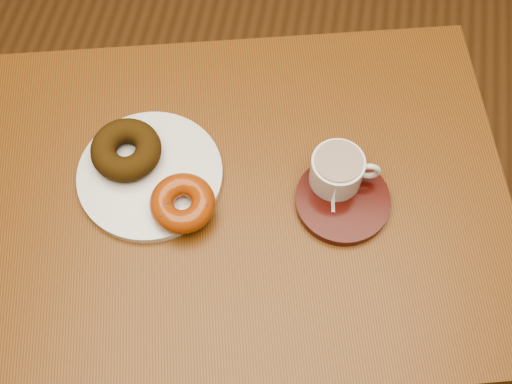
% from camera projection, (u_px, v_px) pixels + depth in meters
% --- Properties ---
extents(ground, '(6.00, 6.00, 0.00)m').
position_uv_depth(ground, '(320.00, 268.00, 1.86)').
color(ground, brown).
rests_on(ground, ground).
extents(cafe_table, '(1.01, 0.85, 0.82)m').
position_uv_depth(cafe_table, '(245.00, 227.00, 1.17)').
color(cafe_table, brown).
rests_on(cafe_table, ground).
extents(donut_plate, '(0.30, 0.30, 0.01)m').
position_uv_depth(donut_plate, '(150.00, 175.00, 1.06)').
color(donut_plate, silver).
rests_on(donut_plate, cafe_table).
extents(donut_cinnamon, '(0.15, 0.15, 0.04)m').
position_uv_depth(donut_cinnamon, '(126.00, 150.00, 1.05)').
color(donut_cinnamon, '#36220A').
rests_on(donut_cinnamon, donut_plate).
extents(donut_caramel, '(0.12, 0.12, 0.04)m').
position_uv_depth(donut_caramel, '(182.00, 203.00, 1.01)').
color(donut_caramel, '#963E10').
rests_on(donut_caramel, donut_plate).
extents(saucer, '(0.17, 0.17, 0.02)m').
position_uv_depth(saucer, '(343.00, 201.00, 1.04)').
color(saucer, '#350B07').
rests_on(saucer, cafe_table).
extents(coffee_cup, '(0.11, 0.09, 0.06)m').
position_uv_depth(coffee_cup, '(338.00, 170.00, 1.02)').
color(coffee_cup, silver).
rests_on(coffee_cup, saucer).
extents(teaspoon, '(0.03, 0.10, 0.01)m').
position_uv_depth(teaspoon, '(332.00, 171.00, 1.05)').
color(teaspoon, silver).
rests_on(teaspoon, saucer).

